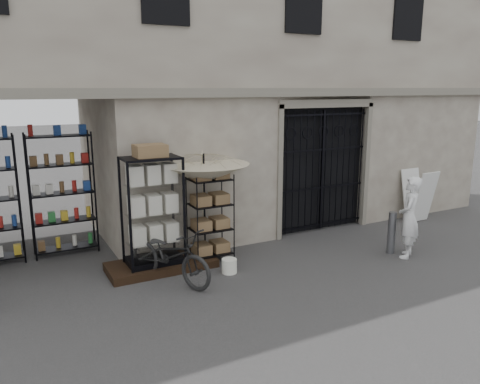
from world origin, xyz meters
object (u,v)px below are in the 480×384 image
display_cabinet (153,217)px  wire_rack (210,219)px  steel_bollard (392,233)px  easel_sign (418,196)px  white_bucket (229,266)px  shopkeeper (406,256)px  market_umbrella (204,168)px  bicycle (171,281)px

display_cabinet → wire_rack: size_ratio=1.24×
steel_bollard → easel_sign: size_ratio=0.67×
white_bucket → shopkeeper: 3.67m
display_cabinet → market_umbrella: (1.10, 0.19, 0.78)m
easel_sign → wire_rack: bearing=179.5°
market_umbrella → bicycle: 2.24m
white_bucket → market_umbrella: bearing=94.3°
display_cabinet → easel_sign: size_ratio=1.67×
bicycle → steel_bollard: bicycle is taller
white_bucket → bicycle: size_ratio=0.15×
market_umbrella → easel_sign: 5.98m
market_umbrella → white_bucket: bearing=-85.7°
wire_rack → bicycle: (-1.06, -0.61, -0.85)m
bicycle → white_bucket: bearing=-32.8°
wire_rack → steel_bollard: (3.47, -1.35, -0.42)m
display_cabinet → easel_sign: bearing=-8.1°
display_cabinet → steel_bollard: 4.84m
display_cabinet → steel_bollard: size_ratio=2.47×
display_cabinet → market_umbrella: market_umbrella is taller
wire_rack → market_umbrella: size_ratio=0.69×
display_cabinet → wire_rack: 1.15m
shopkeeper → market_umbrella: bearing=-64.2°
steel_bollard → wire_rack: bearing=158.7°
white_bucket → easel_sign: 5.88m
steel_bollard → easel_sign: bearing=31.4°
market_umbrella → easel_sign: size_ratio=1.96×
market_umbrella → shopkeeper: market_umbrella is taller
market_umbrella → steel_bollard: size_ratio=2.90×
white_bucket → shopkeeper: (3.56, -0.91, -0.13)m
display_cabinet → white_bucket: display_cabinet is taller
steel_bollard → easel_sign: (2.37, 1.44, 0.23)m
display_cabinet → white_bucket: size_ratio=7.76×
shopkeeper → easel_sign: (2.24, 1.75, 0.67)m
wire_rack → white_bucket: wire_rack is taller
bicycle → easel_sign: 6.96m
white_bucket → steel_bollard: steel_bollard is taller
white_bucket → steel_bollard: (3.43, -0.60, 0.30)m
shopkeeper → bicycle: bearing=-49.7°
white_bucket → steel_bollard: bearing=-10.0°
market_umbrella → shopkeeper: size_ratio=1.54×
shopkeeper → wire_rack: bearing=-61.8°
white_bucket → bicycle: (-1.10, 0.13, -0.13)m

